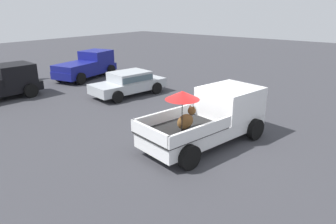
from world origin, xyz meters
TOP-DOWN VIEW (x-y plane):
  - ground_plane at (0.00, 0.00)m, footprint 80.00×80.00m
  - pickup_truck_main at (0.43, -0.09)m, footprint 5.31×3.01m
  - pickup_truck_far at (4.45, 12.48)m, footprint 5.06×2.89m
  - parked_sedan_far at (3.03, 6.93)m, footprint 4.52×2.49m

SIDE VIEW (x-z plane):
  - ground_plane at x=0.00m, z-range 0.00..0.00m
  - parked_sedan_far at x=3.03m, z-range 0.08..1.41m
  - pickup_truck_far at x=4.45m, z-range -0.03..1.77m
  - pickup_truck_main at x=0.43m, z-range -0.17..2.10m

